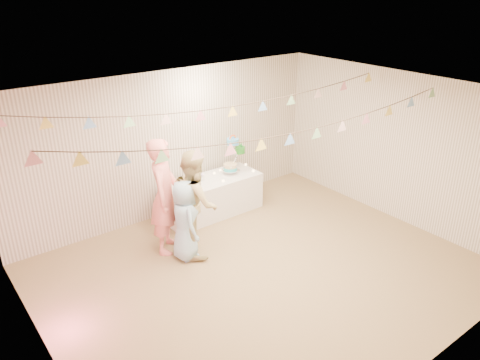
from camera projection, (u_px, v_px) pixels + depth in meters
floor at (262, 272)px, 6.90m from camera, size 6.00×6.00×0.00m
ceiling at (266, 98)px, 5.86m from camera, size 6.00×6.00×0.00m
back_wall at (172, 144)px, 8.20m from camera, size 6.00×6.00×0.00m
front_wall at (430, 278)px, 4.57m from camera, size 6.00×6.00×0.00m
left_wall at (37, 269)px, 4.70m from camera, size 5.00×5.00×0.00m
right_wall at (397, 147)px, 8.06m from camera, size 5.00×5.00×0.00m
table at (212, 196)px, 8.49m from camera, size 1.81×0.72×0.68m
cake_stand at (234, 150)px, 8.53m from camera, size 0.60×0.35×0.67m
cake_bottom at (230, 166)px, 8.50m from camera, size 0.31×0.31×0.15m
cake_middle at (239, 146)px, 8.69m from camera, size 0.27×0.27×0.22m
cake_top_tier at (232, 136)px, 8.36m from camera, size 0.25×0.25×0.19m
platter at (186, 183)px, 7.97m from camera, size 0.37×0.37×0.02m
posy at (202, 173)px, 8.24m from camera, size 0.13×0.13×0.14m
person_adult_a at (165, 196)px, 7.13m from camera, size 0.78×0.79×1.85m
person_adult_b at (195, 202)px, 7.13m from camera, size 0.87×0.98×1.68m
person_child at (185, 220)px, 7.03m from camera, size 0.50×0.68×1.28m
bunting_back at (216, 101)px, 6.76m from camera, size 5.60×1.10×0.40m
bunting_front at (276, 123)px, 5.83m from camera, size 5.60×0.90×0.36m
tealight_0 at (177, 193)px, 7.79m from camera, size 0.04×0.04×0.03m
tealight_1 at (189, 180)px, 8.28m from camera, size 0.04×0.04×0.03m
tealight_2 at (223, 181)px, 8.24m from camera, size 0.04×0.04×0.03m
tealight_3 at (220, 170)px, 8.70m from camera, size 0.04×0.04×0.03m
tealight_4 at (253, 171)px, 8.67m from camera, size 0.04×0.04×0.03m
tealight_5 at (246, 164)px, 8.96m from camera, size 0.04×0.04×0.03m
tealight_6 at (214, 173)px, 8.57m from camera, size 0.04×0.04×0.03m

